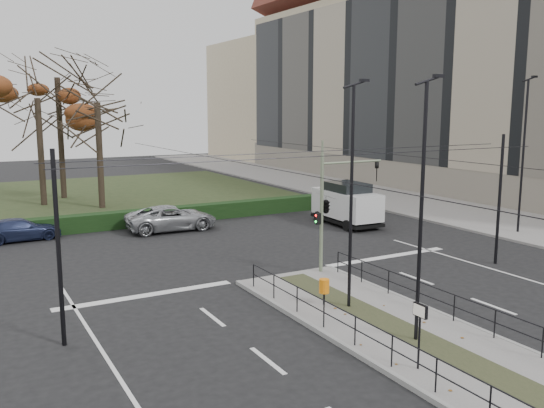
{
  "coord_description": "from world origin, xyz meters",
  "views": [
    {
      "loc": [
        -12.15,
        -15.62,
        7.15
      ],
      "look_at": [
        0.51,
        7.08,
        2.81
      ],
      "focal_mm": 38.0,
      "sensor_mm": 36.0,
      "label": 1
    }
  ],
  "objects_px": {
    "traffic_light": "(327,204)",
    "bare_tree_center": "(58,86)",
    "parked_car_fourth": "(172,218)",
    "bare_tree_near": "(98,110)",
    "litter_bin": "(324,286)",
    "rust_tree": "(37,98)",
    "streetlamp_median_far": "(352,194)",
    "streetlamp_sidewalk": "(523,154)",
    "info_panel": "(420,318)",
    "white_van": "(346,203)",
    "streetlamp_median_near": "(422,210)",
    "parked_car_third": "(20,230)"
  },
  "relations": [
    {
      "from": "streetlamp_median_near",
      "to": "parked_car_fourth",
      "type": "height_order",
      "value": "streetlamp_median_near"
    },
    {
      "from": "rust_tree",
      "to": "white_van",
      "type": "bearing_deg",
      "value": -46.82
    },
    {
      "from": "streetlamp_median_far",
      "to": "parked_car_fourth",
      "type": "relative_size",
      "value": 1.5
    },
    {
      "from": "streetlamp_median_far",
      "to": "parked_car_fourth",
      "type": "height_order",
      "value": "streetlamp_median_far"
    },
    {
      "from": "bare_tree_near",
      "to": "streetlamp_sidewalk",
      "type": "bearing_deg",
      "value": -46.66
    },
    {
      "from": "litter_bin",
      "to": "streetlamp_median_far",
      "type": "distance_m",
      "value": 3.5
    },
    {
      "from": "traffic_light",
      "to": "parked_car_fourth",
      "type": "height_order",
      "value": "traffic_light"
    },
    {
      "from": "streetlamp_median_far",
      "to": "parked_car_third",
      "type": "xyz_separation_m",
      "value": [
        -9.08,
        17.64,
        -3.59
      ]
    },
    {
      "from": "info_panel",
      "to": "streetlamp_median_far",
      "type": "height_order",
      "value": "streetlamp_median_far"
    },
    {
      "from": "bare_tree_near",
      "to": "streetlamp_median_near",
      "type": "bearing_deg",
      "value": -84.38
    },
    {
      "from": "info_panel",
      "to": "bare_tree_near",
      "type": "xyz_separation_m",
      "value": [
        -1.49,
        30.54,
        5.42
      ]
    },
    {
      "from": "rust_tree",
      "to": "info_panel",
      "type": "bearing_deg",
      "value": -81.69
    },
    {
      "from": "traffic_light",
      "to": "parked_car_fourth",
      "type": "bearing_deg",
      "value": 103.5
    },
    {
      "from": "traffic_light",
      "to": "bare_tree_center",
      "type": "xyz_separation_m",
      "value": [
        -6.36,
        27.54,
        5.71
      ]
    },
    {
      "from": "streetlamp_median_near",
      "to": "white_van",
      "type": "height_order",
      "value": "streetlamp_median_near"
    },
    {
      "from": "litter_bin",
      "to": "parked_car_third",
      "type": "bearing_deg",
      "value": 116.26
    },
    {
      "from": "parked_car_fourth",
      "to": "bare_tree_near",
      "type": "xyz_separation_m",
      "value": [
        -1.92,
        9.39,
        6.27
      ]
    },
    {
      "from": "litter_bin",
      "to": "streetlamp_median_near",
      "type": "relative_size",
      "value": 0.12
    },
    {
      "from": "litter_bin",
      "to": "white_van",
      "type": "bearing_deg",
      "value": 50.65
    },
    {
      "from": "litter_bin",
      "to": "bare_tree_center",
      "type": "xyz_separation_m",
      "value": [
        -3.75,
        31.19,
        7.98
      ]
    },
    {
      "from": "litter_bin",
      "to": "info_panel",
      "type": "bearing_deg",
      "value": -97.07
    },
    {
      "from": "traffic_light",
      "to": "parked_car_third",
      "type": "relative_size",
      "value": 1.2
    },
    {
      "from": "info_panel",
      "to": "streetlamp_median_far",
      "type": "xyz_separation_m",
      "value": [
        1.36,
        4.94,
        2.62
      ]
    },
    {
      "from": "parked_car_fourth",
      "to": "streetlamp_median_near",
      "type": "bearing_deg",
      "value": -175.15
    },
    {
      "from": "info_panel",
      "to": "streetlamp_median_near",
      "type": "height_order",
      "value": "streetlamp_median_near"
    },
    {
      "from": "streetlamp_sidewalk",
      "to": "streetlamp_median_near",
      "type": "bearing_deg",
      "value": -151.03
    },
    {
      "from": "streetlamp_sidewalk",
      "to": "bare_tree_center",
      "type": "height_order",
      "value": "bare_tree_center"
    },
    {
      "from": "traffic_light",
      "to": "streetlamp_median_near",
      "type": "distance_m",
      "value": 7.99
    },
    {
      "from": "litter_bin",
      "to": "parked_car_fourth",
      "type": "height_order",
      "value": "parked_car_fourth"
    },
    {
      "from": "info_panel",
      "to": "white_van",
      "type": "xyz_separation_m",
      "value": [
        10.46,
        17.46,
        -0.23
      ]
    },
    {
      "from": "rust_tree",
      "to": "traffic_light",
      "type": "bearing_deg",
      "value": -71.52
    },
    {
      "from": "streetlamp_median_near",
      "to": "litter_bin",
      "type": "bearing_deg",
      "value": 99.57
    },
    {
      "from": "rust_tree",
      "to": "bare_tree_center",
      "type": "distance_m",
      "value": 3.55
    },
    {
      "from": "info_panel",
      "to": "streetlamp_sidewalk",
      "type": "distance_m",
      "value": 20.58
    },
    {
      "from": "litter_bin",
      "to": "rust_tree",
      "type": "xyz_separation_m",
      "value": [
        -5.64,
        28.35,
        7.03
      ]
    },
    {
      "from": "parked_car_fourth",
      "to": "white_van",
      "type": "height_order",
      "value": "white_van"
    },
    {
      "from": "white_van",
      "to": "bare_tree_center",
      "type": "height_order",
      "value": "bare_tree_center"
    },
    {
      "from": "bare_tree_center",
      "to": "streetlamp_sidewalk",
      "type": "bearing_deg",
      "value": -52.01
    },
    {
      "from": "traffic_light",
      "to": "rust_tree",
      "type": "relative_size",
      "value": 0.5
    },
    {
      "from": "parked_car_fourth",
      "to": "rust_tree",
      "type": "height_order",
      "value": "rust_tree"
    },
    {
      "from": "white_van",
      "to": "traffic_light",
      "type": "bearing_deg",
      "value": -130.9
    },
    {
      "from": "streetlamp_sidewalk",
      "to": "litter_bin",
      "type": "bearing_deg",
      "value": -163.73
    },
    {
      "from": "white_van",
      "to": "streetlamp_median_near",
      "type": "bearing_deg",
      "value": -119.71
    },
    {
      "from": "traffic_light",
      "to": "rust_tree",
      "type": "xyz_separation_m",
      "value": [
        -8.25,
        24.7,
        4.75
      ]
    },
    {
      "from": "info_panel",
      "to": "litter_bin",
      "type": "bearing_deg",
      "value": 82.93
    },
    {
      "from": "streetlamp_median_far",
      "to": "white_van",
      "type": "height_order",
      "value": "streetlamp_median_far"
    },
    {
      "from": "parked_car_fourth",
      "to": "rust_tree",
      "type": "relative_size",
      "value": 0.52
    },
    {
      "from": "info_panel",
      "to": "streetlamp_sidewalk",
      "type": "height_order",
      "value": "streetlamp_sidewalk"
    },
    {
      "from": "litter_bin",
      "to": "streetlamp_sidewalk",
      "type": "height_order",
      "value": "streetlamp_sidewalk"
    },
    {
      "from": "litter_bin",
      "to": "streetlamp_sidewalk",
      "type": "xyz_separation_m",
      "value": [
        16.79,
        4.9,
        3.79
      ]
    }
  ]
}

